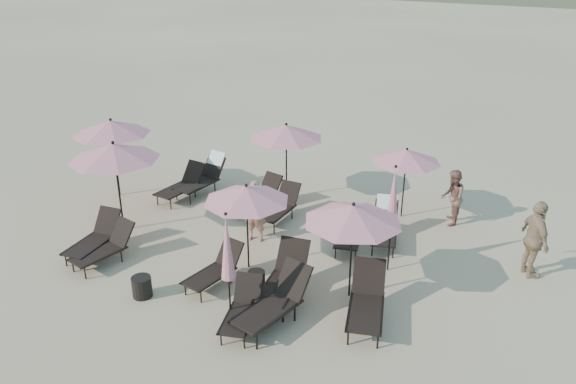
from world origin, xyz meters
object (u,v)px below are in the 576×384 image
at_px(lounger_4, 242,309).
at_px(umbrella_closed_1, 393,199).
at_px(lounger_11, 385,224).
at_px(lounger_10, 350,231).
at_px(lounger_8, 259,196).
at_px(umbrella_open_4, 406,156).
at_px(lounger_9, 280,206).
at_px(umbrella_open_1, 246,194).
at_px(lounger_0, 95,237).
at_px(beachgoer_b, 452,198).
at_px(lounger_2, 215,269).
at_px(side_table_1, 257,281).
at_px(lounger_1, 105,247).
at_px(lounger_7, 182,184).
at_px(umbrella_open_3, 286,132).
at_px(umbrella_open_2, 353,214).
at_px(lounger_6, 204,176).
at_px(lounger_3, 275,301).
at_px(umbrella_closed_0, 227,248).
at_px(beachgoer_c, 535,239).
at_px(lounger_12, 284,277).
at_px(umbrella_open_5, 111,127).
at_px(side_table_0, 142,287).
at_px(umbrella_open_0, 114,152).
at_px(beachgoer_a, 256,211).
at_px(lounger_5, 367,300).

relative_size(lounger_4, umbrella_closed_1, 0.59).
bearing_deg(lounger_11, lounger_10, -153.74).
xyz_separation_m(lounger_8, umbrella_open_4, (3.82, 1.35, 1.36)).
relative_size(lounger_4, lounger_9, 0.94).
relative_size(umbrella_open_1, umbrella_closed_1, 0.81).
relative_size(lounger_0, beachgoer_b, 1.09).
xyz_separation_m(lounger_2, side_table_1, (0.93, 0.17, -0.17)).
bearing_deg(lounger_1, lounger_7, 111.85).
distance_m(umbrella_open_3, side_table_1, 5.41).
distance_m(lounger_1, umbrella_open_2, 6.04).
relative_size(lounger_1, lounger_6, 0.89).
distance_m(lounger_3, umbrella_closed_0, 1.52).
xyz_separation_m(lounger_9, beachgoer_c, (6.44, -0.16, 0.50)).
xyz_separation_m(lounger_8, side_table_1, (1.86, -3.68, -0.21)).
bearing_deg(lounger_12, umbrella_closed_1, 44.01).
bearing_deg(lounger_8, lounger_9, -7.17).
xyz_separation_m(lounger_3, beachgoer_c, (4.53, 4.05, 0.44)).
relative_size(umbrella_open_5, umbrella_closed_1, 0.92).
bearing_deg(side_table_0, umbrella_open_5, 134.95).
bearing_deg(beachgoer_c, lounger_8, 56.79).
xyz_separation_m(lounger_4, lounger_8, (-2.19, 4.91, 0.05)).
bearing_deg(umbrella_open_0, beachgoer_c, 11.84).
height_order(lounger_7, beachgoer_b, beachgoer_b).
height_order(lounger_7, lounger_9, lounger_7).
height_order(umbrella_open_3, beachgoer_a, umbrella_open_3).
xyz_separation_m(lounger_5, beachgoer_c, (2.89, 3.24, 0.45)).
xyz_separation_m(umbrella_open_1, beachgoer_b, (3.90, 4.32, -1.11)).
relative_size(lounger_1, umbrella_closed_1, 0.64).
height_order(side_table_0, side_table_1, same).
distance_m(lounger_0, umbrella_closed_0, 4.74).
xyz_separation_m(umbrella_open_4, beachgoer_a, (-3.05, -2.96, -0.99)).
distance_m(lounger_4, beachgoer_b, 7.01).
bearing_deg(lounger_9, lounger_4, -69.60).
bearing_deg(lounger_7, lounger_2, -38.88).
xyz_separation_m(lounger_7, umbrella_open_1, (3.72, -2.68, 1.43)).
xyz_separation_m(lounger_1, lounger_7, (-0.55, 3.94, 0.03)).
bearing_deg(lounger_3, lounger_0, -172.55).
distance_m(umbrella_open_4, umbrella_open_5, 8.49).
xyz_separation_m(lounger_0, umbrella_closed_1, (6.75, 2.26, 1.38)).
height_order(lounger_10, umbrella_closed_1, umbrella_closed_1).
xyz_separation_m(umbrella_closed_0, beachgoer_a, (-1.18, 3.33, -0.91)).
relative_size(umbrella_closed_0, side_table_1, 5.25).
height_order(lounger_1, side_table_0, lounger_1).
relative_size(lounger_3, umbrella_closed_1, 0.74).
xyz_separation_m(umbrella_open_1, side_table_1, (0.64, -0.81, -1.65)).
relative_size(lounger_1, lounger_2, 1.05).
bearing_deg(beachgoer_a, lounger_3, -64.78).
distance_m(lounger_11, umbrella_open_4, 2.09).
bearing_deg(lounger_4, beachgoer_a, 100.30).
xyz_separation_m(lounger_6, beachgoer_b, (7.26, 0.98, 0.23)).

